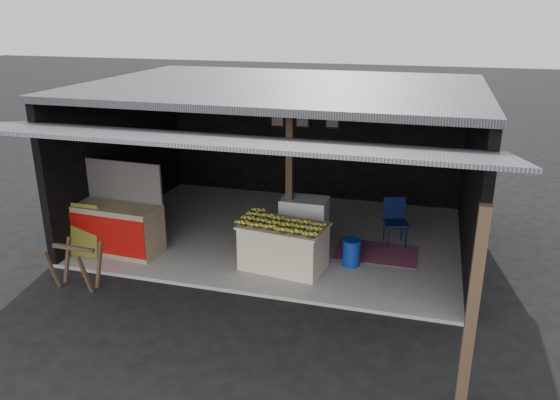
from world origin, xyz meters
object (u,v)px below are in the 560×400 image
(white_crate, at_px, (304,222))
(water_barrel, at_px, (351,253))
(banana_table, at_px, (284,246))
(plastic_chair, at_px, (395,217))
(neighbor_stall, at_px, (117,226))
(sawhorse, at_px, (75,262))

(white_crate, xyz_separation_m, water_barrel, (0.99, -0.60, -0.24))
(banana_table, xyz_separation_m, white_crate, (0.12, 1.00, 0.07))
(banana_table, xyz_separation_m, water_barrel, (1.11, 0.40, -0.17))
(plastic_chair, bearing_deg, neighbor_stall, -178.09)
(neighbor_stall, distance_m, sawhorse, 1.38)
(sawhorse, xyz_separation_m, water_barrel, (4.16, 1.95, -0.18))
(water_barrel, bearing_deg, white_crate, 148.91)
(sawhorse, height_order, water_barrel, sawhorse)
(sawhorse, bearing_deg, banana_table, 28.34)
(banana_table, xyz_separation_m, plastic_chair, (1.74, 1.61, 0.13))
(banana_table, relative_size, sawhorse, 2.03)
(sawhorse, height_order, plastic_chair, plastic_chair)
(white_crate, xyz_separation_m, plastic_chair, (1.62, 0.62, 0.05))
(water_barrel, bearing_deg, sawhorse, -154.90)
(white_crate, relative_size, sawhorse, 1.23)
(water_barrel, bearing_deg, plastic_chair, 62.61)
(banana_table, distance_m, plastic_chair, 2.38)
(neighbor_stall, distance_m, water_barrel, 4.28)
(sawhorse, bearing_deg, white_crate, 40.23)
(white_crate, bearing_deg, sawhorse, -141.68)
(white_crate, bearing_deg, banana_table, -97.23)
(white_crate, height_order, water_barrel, white_crate)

